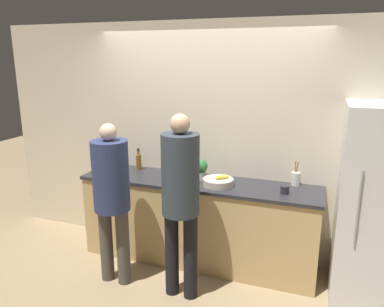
{
  "coord_description": "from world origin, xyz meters",
  "views": [
    {
      "loc": [
        1.23,
        -3.25,
        2.22
      ],
      "look_at": [
        0.0,
        0.14,
        1.29
      ],
      "focal_mm": 35.0,
      "sensor_mm": 36.0,
      "label": 1
    }
  ],
  "objects_px": {
    "potted_plant": "(201,169)",
    "person_left": "(112,191)",
    "bottle_green": "(186,170)",
    "cup_black": "(285,190)",
    "bottle_amber": "(139,161)",
    "utensil_crock": "(296,178)",
    "fruit_bowl": "(218,182)",
    "person_center": "(181,192)",
    "refrigerator": "(383,206)",
    "cup_red": "(121,169)",
    "bottle_clear": "(180,178)"
  },
  "relations": [
    {
      "from": "refrigerator",
      "to": "utensil_crock",
      "type": "xyz_separation_m",
      "value": [
        -0.79,
        0.26,
        0.09
      ]
    },
    {
      "from": "person_center",
      "to": "utensil_crock",
      "type": "height_order",
      "value": "person_center"
    },
    {
      "from": "bottle_green",
      "to": "potted_plant",
      "type": "bearing_deg",
      "value": 10.27
    },
    {
      "from": "person_left",
      "to": "utensil_crock",
      "type": "relative_size",
      "value": 6.32
    },
    {
      "from": "refrigerator",
      "to": "cup_red",
      "type": "height_order",
      "value": "refrigerator"
    },
    {
      "from": "fruit_bowl",
      "to": "bottle_amber",
      "type": "relative_size",
      "value": 1.25
    },
    {
      "from": "bottle_green",
      "to": "person_center",
      "type": "bearing_deg",
      "value": -72.68
    },
    {
      "from": "refrigerator",
      "to": "person_left",
      "type": "bearing_deg",
      "value": -165.93
    },
    {
      "from": "person_left",
      "to": "utensil_crock",
      "type": "bearing_deg",
      "value": 27.99
    },
    {
      "from": "refrigerator",
      "to": "utensil_crock",
      "type": "bearing_deg",
      "value": 161.65
    },
    {
      "from": "bottle_amber",
      "to": "refrigerator",
      "type": "bearing_deg",
      "value": -4.75
    },
    {
      "from": "person_center",
      "to": "cup_black",
      "type": "height_order",
      "value": "person_center"
    },
    {
      "from": "person_center",
      "to": "utensil_crock",
      "type": "relative_size",
      "value": 6.8
    },
    {
      "from": "person_left",
      "to": "person_center",
      "type": "height_order",
      "value": "person_center"
    },
    {
      "from": "bottle_amber",
      "to": "potted_plant",
      "type": "height_order",
      "value": "bottle_amber"
    },
    {
      "from": "fruit_bowl",
      "to": "utensil_crock",
      "type": "height_order",
      "value": "utensil_crock"
    },
    {
      "from": "person_center",
      "to": "utensil_crock",
      "type": "distance_m",
      "value": 1.27
    },
    {
      "from": "utensil_crock",
      "to": "bottle_clear",
      "type": "height_order",
      "value": "utensil_crock"
    },
    {
      "from": "utensil_crock",
      "to": "bottle_amber",
      "type": "height_order",
      "value": "utensil_crock"
    },
    {
      "from": "refrigerator",
      "to": "utensil_crock",
      "type": "distance_m",
      "value": 0.84
    },
    {
      "from": "person_left",
      "to": "bottle_amber",
      "type": "bearing_deg",
      "value": 99.57
    },
    {
      "from": "bottle_green",
      "to": "cup_black",
      "type": "distance_m",
      "value": 1.08
    },
    {
      "from": "fruit_bowl",
      "to": "potted_plant",
      "type": "relative_size",
      "value": 1.42
    },
    {
      "from": "refrigerator",
      "to": "cup_black",
      "type": "distance_m",
      "value": 0.87
    },
    {
      "from": "cup_red",
      "to": "bottle_amber",
      "type": "bearing_deg",
      "value": 61.34
    },
    {
      "from": "potted_plant",
      "to": "person_center",
      "type": "bearing_deg",
      "value": -85.93
    },
    {
      "from": "potted_plant",
      "to": "refrigerator",
      "type": "bearing_deg",
      "value": -3.83
    },
    {
      "from": "bottle_green",
      "to": "bottle_amber",
      "type": "bearing_deg",
      "value": 168.89
    },
    {
      "from": "cup_black",
      "to": "potted_plant",
      "type": "relative_size",
      "value": 0.38
    },
    {
      "from": "cup_red",
      "to": "potted_plant",
      "type": "relative_size",
      "value": 0.46
    },
    {
      "from": "person_center",
      "to": "bottle_amber",
      "type": "xyz_separation_m",
      "value": [
        -0.85,
        0.82,
        -0.01
      ]
    },
    {
      "from": "bottle_amber",
      "to": "cup_red",
      "type": "bearing_deg",
      "value": -118.66
    },
    {
      "from": "refrigerator",
      "to": "person_left",
      "type": "height_order",
      "value": "refrigerator"
    },
    {
      "from": "utensil_crock",
      "to": "cup_red",
      "type": "xyz_separation_m",
      "value": [
        -1.9,
        -0.26,
        -0.03
      ]
    },
    {
      "from": "person_left",
      "to": "bottle_amber",
      "type": "relative_size",
      "value": 6.47
    },
    {
      "from": "bottle_amber",
      "to": "fruit_bowl",
      "type": "bearing_deg",
      "value": -12.47
    },
    {
      "from": "refrigerator",
      "to": "potted_plant",
      "type": "bearing_deg",
      "value": 176.17
    },
    {
      "from": "person_left",
      "to": "bottle_amber",
      "type": "xyz_separation_m",
      "value": [
        -0.14,
        0.82,
        0.06
      ]
    },
    {
      "from": "cup_red",
      "to": "person_left",
      "type": "bearing_deg",
      "value": -67.37
    },
    {
      "from": "person_center",
      "to": "fruit_bowl",
      "type": "bearing_deg",
      "value": 72.58
    },
    {
      "from": "refrigerator",
      "to": "bottle_amber",
      "type": "height_order",
      "value": "refrigerator"
    },
    {
      "from": "bottle_clear",
      "to": "fruit_bowl",
      "type": "bearing_deg",
      "value": 16.26
    },
    {
      "from": "bottle_green",
      "to": "bottle_clear",
      "type": "relative_size",
      "value": 1.3
    },
    {
      "from": "potted_plant",
      "to": "person_left",
      "type": "bearing_deg",
      "value": -132.2
    },
    {
      "from": "refrigerator",
      "to": "bottle_clear",
      "type": "height_order",
      "value": "refrigerator"
    },
    {
      "from": "cup_red",
      "to": "cup_black",
      "type": "height_order",
      "value": "cup_red"
    },
    {
      "from": "cup_red",
      "to": "fruit_bowl",
      "type": "bearing_deg",
      "value": -0.82
    },
    {
      "from": "fruit_bowl",
      "to": "bottle_amber",
      "type": "bearing_deg",
      "value": 167.53
    },
    {
      "from": "refrigerator",
      "to": "fruit_bowl",
      "type": "bearing_deg",
      "value": -179.44
    },
    {
      "from": "person_center",
      "to": "cup_black",
      "type": "relative_size",
      "value": 20.91
    }
  ]
}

